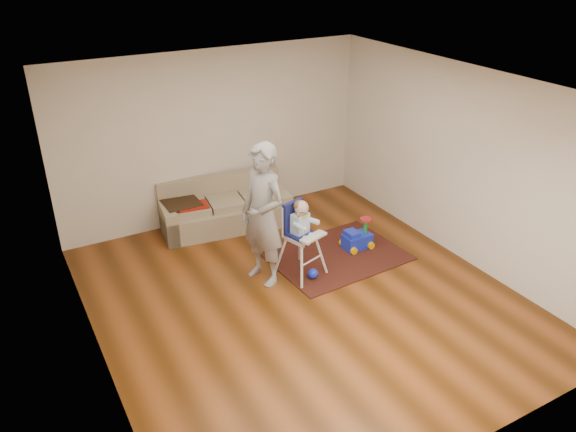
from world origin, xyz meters
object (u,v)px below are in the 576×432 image
toy_ball (313,274)px  adult (263,215)px  ride_on_toy (357,234)px  sofa (225,205)px  side_table (183,218)px  high_chair (301,240)px

toy_ball → adult: (-0.57, 0.33, 0.88)m
ride_on_toy → toy_ball: bearing=-159.4°
ride_on_toy → toy_ball: size_ratio=3.17×
sofa → side_table: 0.68m
ride_on_toy → toy_ball: 1.09m
sofa → toy_ball: size_ratio=14.60×
sofa → high_chair: bearing=-71.8°
toy_ball → adult: size_ratio=0.07×
toy_ball → adult: 1.09m
sofa → ride_on_toy: size_ratio=4.61×
sofa → toy_ball: bearing=-70.7°
toy_ball → high_chair: size_ratio=0.13×
side_table → high_chair: 2.17m
toy_ball → side_table: bearing=117.0°
side_table → adult: adult is taller
sofa → ride_on_toy: bearing=-40.7°
ride_on_toy → high_chair: (-1.08, -0.20, 0.30)m
high_chair → adult: size_ratio=0.58×
adult → sofa: bearing=158.5°
ride_on_toy → adult: bearing=-178.4°
side_table → adult: size_ratio=0.28×
sofa → toy_ball: 2.05m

